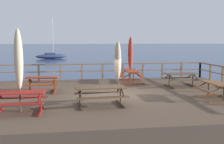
{
  "coord_description": "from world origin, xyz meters",
  "views": [
    {
      "loc": [
        -2.02,
        -12.84,
        3.39
      ],
      "look_at": [
        0.0,
        0.79,
        1.79
      ],
      "focal_mm": 43.01,
      "sensor_mm": 36.0,
      "label": 1
    }
  ],
  "objects_px": {
    "picnic_table_mid_centre": "(181,77)",
    "sailboat_distant": "(52,56)",
    "picnic_table_mid_left": "(19,97)",
    "picnic_table_front_left": "(216,87)",
    "patio_umbrella_tall_mid_right": "(19,59)",
    "picnic_table_mid_right": "(42,81)",
    "patio_umbrella_tall_mid_left": "(118,61)",
    "patio_umbrella_tall_back_right": "(131,53)",
    "picnic_table_front_right": "(101,92)",
    "picnic_table_back_left": "(131,73)"
  },
  "relations": [
    {
      "from": "picnic_table_mid_left",
      "to": "patio_umbrella_tall_back_right",
      "type": "distance_m",
      "value": 8.63
    },
    {
      "from": "patio_umbrella_tall_mid_left",
      "to": "patio_umbrella_tall_back_right",
      "type": "distance_m",
      "value": 3.98
    },
    {
      "from": "picnic_table_mid_left",
      "to": "patio_umbrella_tall_back_right",
      "type": "bearing_deg",
      "value": 49.42
    },
    {
      "from": "picnic_table_mid_right",
      "to": "picnic_table_mid_left",
      "type": "bearing_deg",
      "value": -95.63
    },
    {
      "from": "picnic_table_front_left",
      "to": "sailboat_distant",
      "type": "xyz_separation_m",
      "value": [
        -10.25,
        41.35,
        -0.82
      ]
    },
    {
      "from": "picnic_table_mid_right",
      "to": "patio_umbrella_tall_mid_left",
      "type": "xyz_separation_m",
      "value": [
        3.72,
        -1.19,
        1.1
      ]
    },
    {
      "from": "picnic_table_mid_left",
      "to": "sailboat_distant",
      "type": "relative_size",
      "value": 0.24
    },
    {
      "from": "patio_umbrella_tall_back_right",
      "to": "picnic_table_front_right",
      "type": "bearing_deg",
      "value": -113.11
    },
    {
      "from": "picnic_table_mid_right",
      "to": "picnic_table_mid_left",
      "type": "relative_size",
      "value": 0.88
    },
    {
      "from": "picnic_table_front_left",
      "to": "patio_umbrella_tall_mid_right",
      "type": "relative_size",
      "value": 0.54
    },
    {
      "from": "patio_umbrella_tall_mid_left",
      "to": "sailboat_distant",
      "type": "xyz_separation_m",
      "value": [
        -6.1,
        39.6,
        -1.92
      ]
    },
    {
      "from": "picnic_table_mid_left",
      "to": "picnic_table_front_right",
      "type": "bearing_deg",
      "value": 11.18
    },
    {
      "from": "patio_umbrella_tall_mid_left",
      "to": "patio_umbrella_tall_mid_right",
      "type": "relative_size",
      "value": 0.85
    },
    {
      "from": "picnic_table_front_left",
      "to": "picnic_table_mid_centre",
      "type": "bearing_deg",
      "value": 93.03
    },
    {
      "from": "picnic_table_mid_centre",
      "to": "sailboat_distant",
      "type": "height_order",
      "value": "sailboat_distant"
    },
    {
      "from": "patio_umbrella_tall_mid_right",
      "to": "picnic_table_mid_centre",
      "type": "bearing_deg",
      "value": 28.8
    },
    {
      "from": "picnic_table_front_left",
      "to": "sailboat_distant",
      "type": "height_order",
      "value": "sailboat_distant"
    },
    {
      "from": "picnic_table_front_left",
      "to": "sailboat_distant",
      "type": "relative_size",
      "value": 0.21
    },
    {
      "from": "picnic_table_back_left",
      "to": "picnic_table_mid_centre",
      "type": "xyz_separation_m",
      "value": [
        2.47,
        -2.03,
        -0.01
      ]
    },
    {
      "from": "picnic_table_mid_left",
      "to": "sailboat_distant",
      "type": "xyz_separation_m",
      "value": [
        -1.98,
        42.38,
        -0.83
      ]
    },
    {
      "from": "picnic_table_back_left",
      "to": "patio_umbrella_tall_back_right",
      "type": "xyz_separation_m",
      "value": [
        -0.06,
        -0.01,
        1.26
      ]
    },
    {
      "from": "patio_umbrella_tall_back_right",
      "to": "sailboat_distant",
      "type": "distance_m",
      "value": 36.74
    },
    {
      "from": "patio_umbrella_tall_back_right",
      "to": "picnic_table_front_left",
      "type": "bearing_deg",
      "value": -63.53
    },
    {
      "from": "picnic_table_mid_left",
      "to": "patio_umbrella_tall_back_right",
      "type": "relative_size",
      "value": 0.65
    },
    {
      "from": "picnic_table_front_right",
      "to": "picnic_table_mid_centre",
      "type": "height_order",
      "value": "same"
    },
    {
      "from": "patio_umbrella_tall_mid_left",
      "to": "patio_umbrella_tall_back_right",
      "type": "relative_size",
      "value": 0.91
    },
    {
      "from": "picnic_table_front_right",
      "to": "picnic_table_mid_centre",
      "type": "bearing_deg",
      "value": 37.46
    },
    {
      "from": "picnic_table_mid_right",
      "to": "patio_umbrella_tall_mid_right",
      "type": "height_order",
      "value": "patio_umbrella_tall_mid_right"
    },
    {
      "from": "patio_umbrella_tall_mid_right",
      "to": "picnic_table_front_left",
      "type": "bearing_deg",
      "value": 6.9
    },
    {
      "from": "picnic_table_mid_right",
      "to": "picnic_table_front_right",
      "type": "xyz_separation_m",
      "value": [
        2.65,
        -3.37,
        0.01
      ]
    },
    {
      "from": "picnic_table_mid_left",
      "to": "picnic_table_front_left",
      "type": "height_order",
      "value": "same"
    },
    {
      "from": "picnic_table_front_right",
      "to": "patio_umbrella_tall_mid_right",
      "type": "height_order",
      "value": "patio_umbrella_tall_mid_right"
    },
    {
      "from": "picnic_table_back_left",
      "to": "patio_umbrella_tall_back_right",
      "type": "bearing_deg",
      "value": -169.21
    },
    {
      "from": "picnic_table_front_left",
      "to": "patio_umbrella_tall_mid_right",
      "type": "bearing_deg",
      "value": -173.1
    },
    {
      "from": "picnic_table_mid_left",
      "to": "patio_umbrella_tall_mid_right",
      "type": "distance_m",
      "value": 1.38
    },
    {
      "from": "picnic_table_back_left",
      "to": "patio_umbrella_tall_mid_right",
      "type": "bearing_deg",
      "value": -130.85
    },
    {
      "from": "picnic_table_mid_left",
      "to": "sailboat_distant",
      "type": "height_order",
      "value": "sailboat_distant"
    },
    {
      "from": "patio_umbrella_tall_mid_left",
      "to": "picnic_table_mid_right",
      "type": "bearing_deg",
      "value": 162.22
    },
    {
      "from": "picnic_table_mid_centre",
      "to": "sailboat_distant",
      "type": "relative_size",
      "value": 0.25
    },
    {
      "from": "picnic_table_front_left",
      "to": "patio_umbrella_tall_mid_left",
      "type": "bearing_deg",
      "value": 157.2
    },
    {
      "from": "patio_umbrella_tall_mid_right",
      "to": "sailboat_distant",
      "type": "distance_m",
      "value": 42.45
    },
    {
      "from": "picnic_table_mid_right",
      "to": "sailboat_distant",
      "type": "relative_size",
      "value": 0.21
    },
    {
      "from": "picnic_table_front_right",
      "to": "picnic_table_mid_centre",
      "type": "distance_m",
      "value": 6.35
    },
    {
      "from": "picnic_table_mid_centre",
      "to": "patio_umbrella_tall_mid_right",
      "type": "xyz_separation_m",
      "value": [
        -8.06,
        -4.43,
        1.38
      ]
    },
    {
      "from": "picnic_table_front_left",
      "to": "picnic_table_front_right",
      "type": "xyz_separation_m",
      "value": [
        -5.22,
        -0.43,
        0.01
      ]
    },
    {
      "from": "picnic_table_front_right",
      "to": "patio_umbrella_tall_mid_right",
      "type": "xyz_separation_m",
      "value": [
        -3.02,
        -0.57,
        1.38
      ]
    },
    {
      "from": "picnic_table_mid_left",
      "to": "picnic_table_front_right",
      "type": "relative_size",
      "value": 0.88
    },
    {
      "from": "picnic_table_back_left",
      "to": "patio_umbrella_tall_mid_right",
      "type": "xyz_separation_m",
      "value": [
        -5.59,
        -6.46,
        1.38
      ]
    },
    {
      "from": "picnic_table_mid_right",
      "to": "patio_umbrella_tall_mid_right",
      "type": "distance_m",
      "value": 4.19
    },
    {
      "from": "picnic_table_mid_centre",
      "to": "patio_umbrella_tall_mid_left",
      "type": "xyz_separation_m",
      "value": [
        -3.97,
        -1.69,
        1.09
      ]
    }
  ]
}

